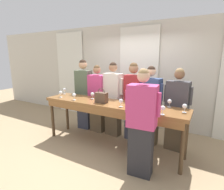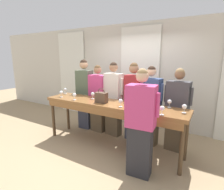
# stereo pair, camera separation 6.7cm
# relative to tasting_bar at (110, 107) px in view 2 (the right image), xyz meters

# --- Properties ---
(ground_plane) EXTENTS (18.00, 18.00, 0.00)m
(ground_plane) POSITION_rel_tasting_bar_xyz_m (0.00, 0.02, -0.88)
(ground_plane) COLOR tan
(wall_back) EXTENTS (12.00, 0.06, 2.80)m
(wall_back) POSITION_rel_tasting_bar_xyz_m (0.00, 1.62, 0.52)
(wall_back) COLOR beige
(wall_back) RESTS_ON ground_plane
(curtain_panel_left) EXTENTS (1.10, 0.03, 2.69)m
(curtain_panel_left) POSITION_rel_tasting_bar_xyz_m (-2.46, 1.55, 0.47)
(curtain_panel_left) COLOR white
(curtain_panel_left) RESTS_ON ground_plane
(curtain_panel_center) EXTENTS (1.10, 0.03, 2.69)m
(curtain_panel_center) POSITION_rel_tasting_bar_xyz_m (0.00, 1.55, 0.47)
(curtain_panel_center) COLOR white
(curtain_panel_center) RESTS_ON ground_plane
(tasting_bar) EXTENTS (3.08, 0.64, 0.97)m
(tasting_bar) POSITION_rel_tasting_bar_xyz_m (0.00, 0.00, 0.00)
(tasting_bar) COLOR brown
(tasting_bar) RESTS_ON ground_plane
(wine_bottle) EXTENTS (0.08, 0.08, 0.34)m
(wine_bottle) POSITION_rel_tasting_bar_xyz_m (0.87, 0.24, 0.22)
(wine_bottle) COLOR black
(wine_bottle) RESTS_ON tasting_bar
(handbag) EXTENTS (0.25, 0.14, 0.30)m
(handbag) POSITION_rel_tasting_bar_xyz_m (-0.17, -0.07, 0.20)
(handbag) COLOR brown
(handbag) RESTS_ON tasting_bar
(wine_glass_front_left) EXTENTS (0.08, 0.08, 0.15)m
(wine_glass_front_left) POSITION_rel_tasting_bar_xyz_m (1.12, -0.23, 0.20)
(wine_glass_front_left) COLOR white
(wine_glass_front_left) RESTS_ON tasting_bar
(wine_glass_front_mid) EXTENTS (0.08, 0.08, 0.15)m
(wine_glass_front_mid) POSITION_rel_tasting_bar_xyz_m (0.32, -0.14, 0.20)
(wine_glass_front_mid) COLOR white
(wine_glass_front_mid) RESTS_ON tasting_bar
(wine_glass_front_right) EXTENTS (0.08, 0.08, 0.15)m
(wine_glass_front_right) POSITION_rel_tasting_bar_xyz_m (0.59, 0.25, 0.20)
(wine_glass_front_right) COLOR white
(wine_glass_front_right) RESTS_ON tasting_bar
(wine_glass_center_left) EXTENTS (0.08, 0.08, 0.15)m
(wine_glass_center_left) POSITION_rel_tasting_bar_xyz_m (1.12, 0.28, 0.20)
(wine_glass_center_left) COLOR white
(wine_glass_center_left) RESTS_ON tasting_bar
(wine_glass_center_mid) EXTENTS (0.08, 0.08, 0.15)m
(wine_glass_center_mid) POSITION_rel_tasting_bar_xyz_m (0.54, 0.10, 0.20)
(wine_glass_center_mid) COLOR white
(wine_glass_center_mid) RESTS_ON tasting_bar
(wine_glass_center_right) EXTENTS (0.08, 0.08, 0.15)m
(wine_glass_center_right) POSITION_rel_tasting_bar_xyz_m (1.41, 0.07, 0.20)
(wine_glass_center_right) COLOR white
(wine_glass_center_right) RESTS_ON tasting_bar
(wine_glass_back_left) EXTENTS (0.08, 0.08, 0.15)m
(wine_glass_back_left) POSITION_rel_tasting_bar_xyz_m (0.49, 0.20, 0.20)
(wine_glass_back_left) COLOR white
(wine_glass_back_left) RESTS_ON tasting_bar
(wine_glass_back_mid) EXTENTS (0.08, 0.08, 0.15)m
(wine_glass_back_mid) POSITION_rel_tasting_bar_xyz_m (-1.46, 0.21, 0.20)
(wine_glass_back_mid) COLOR white
(wine_glass_back_mid) RESTS_ON tasting_bar
(wine_glass_back_right) EXTENTS (0.08, 0.08, 0.15)m
(wine_glass_back_right) POSITION_rel_tasting_bar_xyz_m (-0.81, -0.16, 0.20)
(wine_glass_back_right) COLOR white
(wine_glass_back_right) RESTS_ON tasting_bar
(wine_glass_near_host) EXTENTS (0.08, 0.08, 0.15)m
(wine_glass_near_host) POSITION_rel_tasting_bar_xyz_m (-1.26, -0.12, 0.20)
(wine_glass_near_host) COLOR white
(wine_glass_near_host) RESTS_ON tasting_bar
(wine_glass_by_bottle) EXTENTS (0.08, 0.08, 0.15)m
(wine_glass_by_bottle) POSITION_rel_tasting_bar_xyz_m (-0.52, 0.12, 0.20)
(wine_glass_by_bottle) COLOR white
(wine_glass_by_bottle) RESTS_ON tasting_bar
(pen) EXTENTS (0.07, 0.11, 0.01)m
(pen) POSITION_rel_tasting_bar_xyz_m (0.28, 0.15, 0.10)
(pen) COLOR black
(pen) RESTS_ON tasting_bar
(guest_olive_jacket) EXTENTS (0.50, 0.29, 1.83)m
(guest_olive_jacket) POSITION_rel_tasting_bar_xyz_m (-1.12, 0.57, 0.07)
(guest_olive_jacket) COLOR #383D51
(guest_olive_jacket) RESTS_ON ground_plane
(guest_pink_top) EXTENTS (0.54, 0.29, 1.70)m
(guest_pink_top) POSITION_rel_tasting_bar_xyz_m (-0.69, 0.57, -0.02)
(guest_pink_top) COLOR brown
(guest_pink_top) RESTS_ON ground_plane
(guest_cream_sweater) EXTENTS (0.56, 0.30, 1.78)m
(guest_cream_sweater) POSITION_rel_tasting_bar_xyz_m (-0.24, 0.57, 0.03)
(guest_cream_sweater) COLOR brown
(guest_cream_sweater) RESTS_ON ground_plane
(guest_striped_shirt) EXTENTS (0.49, 0.25, 1.78)m
(guest_striped_shirt) POSITION_rel_tasting_bar_xyz_m (0.27, 0.57, 0.06)
(guest_striped_shirt) COLOR #383D51
(guest_striped_shirt) RESTS_ON ground_plane
(guest_navy_coat) EXTENTS (0.57, 0.29, 1.71)m
(guest_navy_coat) POSITION_rel_tasting_bar_xyz_m (0.66, 0.57, -0.00)
(guest_navy_coat) COLOR brown
(guest_navy_coat) RESTS_ON ground_plane
(guest_beige_cap) EXTENTS (0.55, 0.28, 1.69)m
(guest_beige_cap) POSITION_rel_tasting_bar_xyz_m (1.22, 0.57, -0.02)
(guest_beige_cap) COLOR brown
(guest_beige_cap) RESTS_ON ground_plane
(host_pouring) EXTENTS (0.55, 0.30, 1.73)m
(host_pouring) POSITION_rel_tasting_bar_xyz_m (0.88, -0.54, -0.01)
(host_pouring) COLOR #28282D
(host_pouring) RESTS_ON ground_plane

